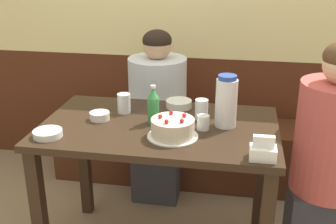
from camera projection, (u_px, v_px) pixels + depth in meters
back_wall at (188, 2)px, 2.88m from camera, size 4.80×0.04×2.50m
bench_seat at (182, 150)px, 3.05m from camera, size 1.82×0.38×0.45m
dining_table at (159, 147)px, 2.13m from camera, size 1.17×0.71×0.77m
birthday_cake at (173, 128)px, 1.93m from camera, size 0.24×0.24×0.11m
water_pitcher at (226, 102)px, 2.03m from camera, size 0.11×0.11×0.26m
soju_bottle at (153, 105)px, 2.08m from camera, size 0.06×0.06×0.20m
napkin_holder at (263, 151)px, 1.73m from camera, size 0.11×0.08×0.11m
bowl_soup_white at (179, 104)px, 2.31m from camera, size 0.14×0.14×0.04m
bowl_rice_small at (100, 116)px, 2.14m from camera, size 0.10×0.10×0.04m
bowl_side_dish at (48, 133)px, 1.95m from camera, size 0.14×0.14×0.03m
glass_water_tall at (203, 122)px, 2.02m from camera, size 0.06×0.06×0.07m
glass_tumbler_short at (124, 103)px, 2.22m from camera, size 0.07×0.07×0.10m
glass_shot_small at (202, 109)px, 2.14m from camera, size 0.07×0.07×0.10m
person_teal_shirt at (329, 163)px, 2.08m from camera, size 0.37×0.37×1.21m
person_pale_blue_shirt at (158, 118)px, 2.75m from camera, size 0.37×0.37×1.13m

